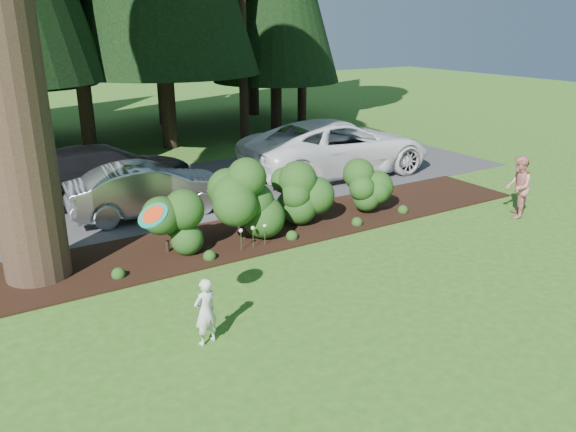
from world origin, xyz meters
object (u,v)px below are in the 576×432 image
object	(u,v)px
car_silver_wagon	(150,189)
car_white_suv	(337,147)
frisbee	(153,215)
adult	(518,187)
car_dark_suv	(105,172)
child	(206,311)

from	to	relation	value
car_silver_wagon	car_white_suv	world-z (taller)	car_white_suv
car_silver_wagon	frisbee	distance (m)	6.86
car_silver_wagon	adult	size ratio (longest dim) A/B	2.57
car_white_suv	car_dark_suv	size ratio (longest dim) A/B	1.24
car_dark_suv	adult	xyz separation A→B (m)	(8.57, -7.29, 0.03)
car_white_suv	car_dark_suv	xyz separation A→B (m)	(-7.18, 1.38, -0.14)
car_dark_suv	child	bearing A→B (deg)	174.47
adult	frisbee	size ratio (longest dim) A/B	3.45
car_silver_wagon	adult	distance (m)	9.50
car_dark_suv	car_silver_wagon	bearing A→B (deg)	-166.22
car_dark_suv	child	world-z (taller)	car_dark_suv
car_white_suv	frisbee	distance (m)	11.30
frisbee	adult	bearing A→B (deg)	7.28
car_white_suv	frisbee	xyz separation A→B (m)	(-8.62, -7.19, 1.33)
car_dark_suv	car_white_suv	bearing A→B (deg)	-101.45
adult	car_silver_wagon	bearing A→B (deg)	-71.35
child	car_white_suv	bearing A→B (deg)	-150.23
car_silver_wagon	car_white_suv	xyz separation A→B (m)	(6.62, 0.81, 0.21)
car_dark_suv	frisbee	size ratio (longest dim) A/B	11.06
car_dark_suv	adult	size ratio (longest dim) A/B	3.20
car_dark_suv	child	xyz separation A→B (m)	(-0.75, -8.65, -0.22)
frisbee	car_white_suv	bearing A→B (deg)	39.84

